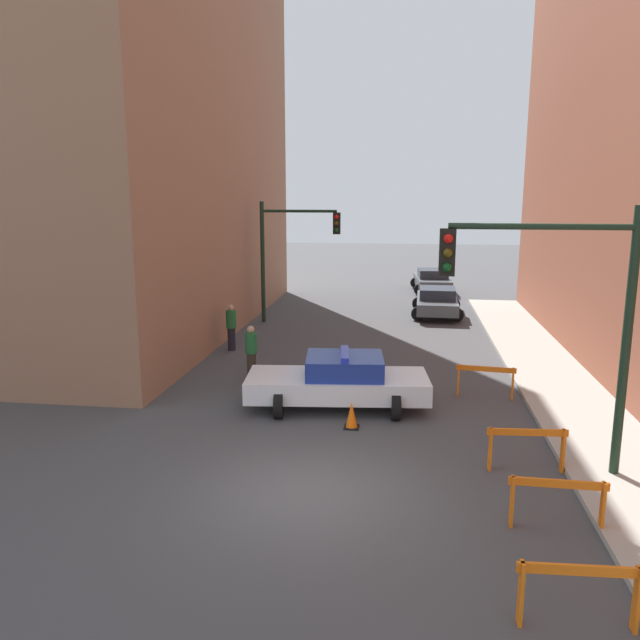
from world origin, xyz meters
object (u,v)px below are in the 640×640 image
object	(u,v)px
parked_car_mid	(432,280)
pedestrian_crossing	(251,352)
police_car	(339,381)
barrier_front	(579,585)
traffic_cone	(352,415)
traffic_light_far	(288,244)
barrier_corner	(486,377)
pedestrian_corner	(231,327)
barrier_back	(527,442)
parked_car_near	(437,301)
barrier_mid	(557,496)
traffic_light_near	(565,301)

from	to	relation	value
parked_car_mid	pedestrian_crossing	world-z (taller)	pedestrian_crossing
police_car	barrier_front	distance (m)	8.95
traffic_cone	police_car	bearing A→B (deg)	107.85
traffic_light_far	pedestrian_crossing	bearing A→B (deg)	-86.71
barrier_front	barrier_corner	xyz separation A→B (m)	(-0.07, 9.34, 0.00)
traffic_light_far	pedestrian_corner	world-z (taller)	traffic_light_far
barrier_back	pedestrian_corner	bearing A→B (deg)	134.24
barrier_front	parked_car_near	bearing A→B (deg)	92.32
parked_car_mid	barrier_mid	distance (m)	25.96
pedestrian_crossing	pedestrian_corner	size ratio (longest dim) A/B	1.00
traffic_light_far	parked_car_mid	distance (m)	12.03
police_car	parked_car_mid	size ratio (longest dim) A/B	1.10
pedestrian_corner	traffic_light_far	bearing A→B (deg)	106.27
barrier_mid	barrier_back	xyz separation A→B (m)	(-0.08, 2.27, 0.00)
parked_car_near	barrier_front	distance (m)	21.18
parked_car_mid	pedestrian_crossing	size ratio (longest dim) A/B	2.66
parked_car_near	pedestrian_crossing	world-z (taller)	pedestrian_crossing
barrier_front	barrier_back	distance (m)	4.74
barrier_front	pedestrian_crossing	bearing A→B (deg)	123.92
police_car	parked_car_near	size ratio (longest dim) A/B	1.12
pedestrian_crossing	pedestrian_corner	bearing A→B (deg)	116.40
pedestrian_crossing	barrier_mid	xyz separation A→B (m)	(7.13, -7.71, -0.24)
pedestrian_crossing	barrier_corner	size ratio (longest dim) A/B	1.04
traffic_light_far	parked_car_mid	xyz separation A→B (m)	(6.53, 9.72, -2.72)
barrier_mid	pedestrian_crossing	bearing A→B (deg)	132.76
barrier_back	barrier_corner	xyz separation A→B (m)	(-0.27, 4.60, 0.00)
traffic_light_near	barrier_back	distance (m)	2.96
pedestrian_crossing	pedestrian_corner	world-z (taller)	same
parked_car_near	barrier_corner	distance (m)	11.85
traffic_light_near	police_car	world-z (taller)	traffic_light_near
pedestrian_corner	barrier_back	world-z (taller)	pedestrian_corner
pedestrian_crossing	barrier_back	size ratio (longest dim) A/B	1.04
barrier_back	traffic_cone	world-z (taller)	barrier_back
police_car	parked_car_near	bearing A→B (deg)	-19.09
traffic_light_far	police_car	xyz separation A→B (m)	(3.38, -10.66, -2.67)
police_car	pedestrian_crossing	distance (m)	3.61
police_car	barrier_back	xyz separation A→B (m)	(4.16, -3.29, -0.11)
barrier_corner	traffic_cone	world-z (taller)	barrier_corner
barrier_front	barrier_back	size ratio (longest dim) A/B	1.00
police_car	barrier_corner	bearing A→B (deg)	-77.16
pedestrian_corner	traffic_cone	world-z (taller)	pedestrian_corner
traffic_light_far	barrier_front	world-z (taller)	traffic_light_far
police_car	pedestrian_crossing	size ratio (longest dim) A/B	2.93
parked_car_mid	barrier_corner	bearing A→B (deg)	-91.69
traffic_cone	barrier_back	bearing A→B (deg)	-26.85
barrier_mid	parked_car_near	bearing A→B (deg)	93.50
traffic_light_far	parked_car_near	size ratio (longest dim) A/B	1.20
parked_car_mid	barrier_front	distance (m)	28.42
pedestrian_crossing	traffic_cone	distance (m)	4.93
pedestrian_crossing	barrier_corner	xyz separation A→B (m)	(6.78, -0.84, -0.24)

